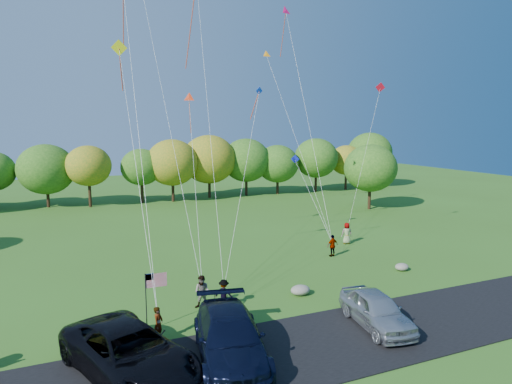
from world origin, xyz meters
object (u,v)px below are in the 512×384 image
(flyer_b, at_px, (202,292))
(flyer_e, at_px, (347,233))
(flyer_c, at_px, (224,293))
(minivan_navy, at_px, (230,338))
(minivan_silver, at_px, (376,310))
(minivan_dark, at_px, (129,352))
(flyer_a, at_px, (158,324))
(flyer_d, at_px, (333,246))

(flyer_b, xyz_separation_m, flyer_e, (14.68, 8.13, -0.03))
(flyer_b, relative_size, flyer_e, 1.03)
(flyer_c, bearing_deg, flyer_e, -111.18)
(minivan_navy, distance_m, minivan_silver, 7.51)
(minivan_dark, xyz_separation_m, flyer_e, (19.19, 13.39, -0.15))
(flyer_b, xyz_separation_m, flyer_c, (1.09, -0.29, -0.13))
(minivan_dark, distance_m, minivan_silver, 11.48)
(minivan_dark, xyz_separation_m, flyer_a, (1.63, 2.52, -0.22))
(flyer_b, distance_m, flyer_c, 1.14)
(flyer_c, relative_size, flyer_e, 0.88)
(flyer_a, height_order, flyer_d, flyer_d)
(minivan_dark, relative_size, flyer_e, 3.95)
(minivan_dark, xyz_separation_m, flyer_c, (5.60, 4.97, -0.25))
(flyer_b, xyz_separation_m, flyer_d, (11.61, 5.48, -0.08))
(minivan_dark, xyz_separation_m, flyer_d, (16.12, 10.74, -0.20))
(minivan_dark, height_order, flyer_c, minivan_dark)
(minivan_silver, bearing_deg, minivan_navy, -170.44)
(flyer_a, distance_m, flyer_b, 3.98)
(flyer_a, bearing_deg, flyer_b, -10.52)
(minivan_navy, bearing_deg, flyer_d, 54.55)
(flyer_d, bearing_deg, minivan_silver, 59.32)
(flyer_d, relative_size, flyer_e, 0.94)
(flyer_d, bearing_deg, flyer_e, -147.01)
(minivan_silver, distance_m, flyer_e, 15.68)
(minivan_silver, xyz_separation_m, flyer_b, (-6.96, 5.51, 0.00))
(flyer_a, height_order, flyer_e, flyer_e)
(minivan_dark, xyz_separation_m, minivan_navy, (3.97, -0.42, -0.00))
(minivan_silver, distance_m, flyer_a, 10.23)
(flyer_b, bearing_deg, flyer_c, 21.58)
(minivan_navy, height_order, flyer_b, minivan_navy)
(minivan_dark, distance_m, flyer_c, 7.49)
(flyer_b, bearing_deg, flyer_a, -99.99)
(flyer_d, bearing_deg, flyer_b, 17.51)
(flyer_a, distance_m, flyer_c, 4.67)
(minivan_navy, xyz_separation_m, flyer_b, (0.54, 5.68, -0.12))
(flyer_c, relative_size, flyer_d, 0.93)
(flyer_c, xyz_separation_m, flyer_e, (13.59, 8.42, 0.11))
(flyer_a, relative_size, flyer_c, 1.05)
(minivan_dark, relative_size, flyer_c, 4.52)
(minivan_navy, height_order, flyer_c, minivan_navy)
(minivan_navy, xyz_separation_m, flyer_c, (1.63, 5.39, -0.25))
(minivan_dark, height_order, flyer_a, minivan_dark)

